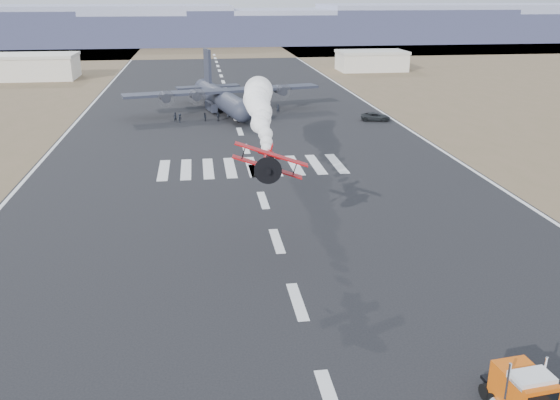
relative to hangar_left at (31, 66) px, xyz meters
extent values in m
cube|color=brown|center=(52.00, 85.00, -3.41)|extent=(500.00, 80.00, 0.00)
cube|color=#8187A4|center=(-13.00, 115.00, 5.09)|extent=(150.00, 50.00, 17.00)
cube|color=#8187A4|center=(52.00, 115.00, 3.09)|extent=(150.00, 50.00, 13.00)
cube|color=#8187A4|center=(117.00, 115.00, 4.09)|extent=(150.00, 50.00, 15.00)
cube|color=#8187A4|center=(182.00, 115.00, 5.09)|extent=(150.00, 50.00, 17.00)
cube|color=beige|center=(0.00, 0.00, -0.41)|extent=(24.00, 14.00, 6.00)
cube|color=beige|center=(0.00, 0.00, 2.89)|extent=(24.50, 14.50, 0.80)
cube|color=beige|center=(98.00, 5.00, -0.81)|extent=(20.00, 12.00, 5.20)
cube|color=beige|center=(98.00, 5.00, 2.09)|extent=(20.50, 12.50, 0.80)
cube|color=red|center=(62.41, -148.64, -1.46)|extent=(2.38, 1.83, 1.95)
cube|color=silver|center=(62.38, -148.37, -0.44)|extent=(2.36, 1.65, 0.44)
cube|color=red|center=(62.24, -147.05, -1.72)|extent=(2.40, 2.00, 2.31)
cylinder|color=black|center=(63.23, -146.76, -2.92)|extent=(0.46, 1.01, 0.98)
cylinder|color=black|center=(61.11, -146.10, -2.92)|extent=(0.46, 1.01, 0.98)
cylinder|color=black|center=(63.14, -145.88, -2.92)|extent=(0.46, 1.01, 0.98)
cylinder|color=red|center=(51.11, -122.07, 4.91)|extent=(1.37, 5.53, 0.99)
sphere|color=black|center=(51.13, -121.85, 5.29)|extent=(0.77, 0.77, 0.77)
cylinder|color=black|center=(50.93, -124.69, 4.91)|extent=(1.14, 0.73, 1.10)
cylinder|color=black|center=(50.90, -125.07, 4.91)|extent=(2.41, 0.20, 2.41)
cube|color=red|center=(51.08, -122.51, 4.52)|extent=(6.35, 1.54, 2.11)
cube|color=red|center=(51.06, -122.84, 5.84)|extent=(6.56, 1.55, 2.17)
cube|color=red|center=(51.29, -119.56, 5.45)|extent=(0.18, 0.99, 1.10)
cube|color=red|center=(51.29, -119.56, 4.91)|extent=(2.24, 0.92, 0.09)
cylinder|color=black|center=(50.18, -122.88, 3.59)|extent=(0.17, 0.49, 0.48)
cylinder|color=black|center=(51.93, -123.01, 3.59)|extent=(0.17, 0.49, 0.48)
sphere|color=white|center=(51.31, -119.34, 4.91)|extent=(0.77, 0.77, 0.77)
sphere|color=white|center=(51.49, -116.72, 4.94)|extent=(1.04, 1.04, 1.04)
sphere|color=white|center=(51.68, -114.09, 4.97)|extent=(1.31, 1.31, 1.31)
sphere|color=white|center=(51.86, -111.47, 5.00)|extent=(1.58, 1.58, 1.58)
sphere|color=white|center=(52.05, -108.85, 5.04)|extent=(1.85, 1.85, 1.85)
sphere|color=white|center=(52.24, -106.23, 5.07)|extent=(2.11, 2.11, 2.11)
sphere|color=white|center=(52.42, -103.61, 5.10)|extent=(2.38, 2.38, 2.38)
sphere|color=white|center=(52.61, -100.98, 5.14)|extent=(2.65, 2.65, 2.65)
sphere|color=white|center=(52.79, -98.36, 5.17)|extent=(2.92, 2.92, 2.92)
sphere|color=white|center=(52.98, -95.74, 5.20)|extent=(3.19, 3.19, 3.19)
sphere|color=white|center=(53.16, -93.12, 5.23)|extent=(3.46, 3.46, 3.46)
sphere|color=white|center=(53.35, -90.50, 5.27)|extent=(3.73, 3.73, 3.73)
sphere|color=white|center=(53.54, -87.87, 5.30)|extent=(4.00, 4.00, 4.00)
sphere|color=white|center=(53.72, -85.25, 5.33)|extent=(4.27, 4.27, 4.27)
cylinder|color=#1F212F|center=(49.94, -54.96, -0.86)|extent=(9.71, 27.59, 3.91)
sphere|color=#1F212F|center=(52.88, -68.34, -0.86)|extent=(3.91, 3.91, 3.91)
cone|color=#1F212F|center=(46.99, -41.59, -0.86)|extent=(5.08, 6.57, 3.91)
cube|color=#1F212F|center=(50.15, -55.92, 0.99)|extent=(39.10, 12.43, 0.49)
cylinder|color=#1F212F|center=(38.79, -58.92, 0.50)|extent=(2.52, 4.01, 1.76)
cylinder|color=#3F3F44|center=(39.21, -60.83, 0.50)|extent=(3.26, 0.76, 3.33)
cylinder|color=#1F212F|center=(44.52, -57.66, 0.50)|extent=(2.52, 4.01, 1.76)
cylinder|color=#3F3F44|center=(44.94, -59.57, 0.50)|extent=(3.26, 0.76, 3.33)
cylinder|color=#1F212F|center=(55.99, -55.14, 0.50)|extent=(2.52, 4.01, 1.76)
cylinder|color=#3F3F44|center=(56.41, -57.05, 0.50)|extent=(3.26, 0.76, 3.33)
cylinder|color=#1F212F|center=(61.72, -53.87, 0.50)|extent=(2.52, 4.01, 1.76)
cylinder|color=#3F3F44|center=(62.14, -55.78, 0.50)|extent=(3.26, 0.76, 3.33)
cube|color=#1F212F|center=(47.41, -43.50, 4.03)|extent=(1.52, 4.43, 7.83)
cube|color=#1F212F|center=(47.31, -43.02, -0.08)|extent=(14.01, 5.81, 0.34)
cube|color=#1F212F|center=(47.63, -54.47, -2.33)|extent=(2.41, 5.98, 1.57)
cylinder|color=black|center=(47.63, -54.47, -2.87)|extent=(0.71, 1.16, 1.08)
cube|color=#1F212F|center=(51.83, -53.55, -2.33)|extent=(2.41, 5.98, 1.57)
cylinder|color=black|center=(51.83, -53.55, -2.87)|extent=(0.71, 1.16, 1.08)
cylinder|color=black|center=(52.25, -65.47, -2.97)|extent=(0.57, 0.94, 0.88)
imported|color=black|center=(77.81, -67.36, -2.65)|extent=(5.88, 3.65, 1.52)
imported|color=black|center=(40.69, -63.04, -2.55)|extent=(0.81, 0.78, 1.72)
imported|color=black|center=(46.15, -63.39, -2.62)|extent=(0.52, 0.79, 1.57)
imported|color=black|center=(41.62, -63.99, -2.59)|extent=(0.89, 1.17, 1.65)
imported|color=black|center=(48.61, -63.62, -2.52)|extent=(1.13, 1.08, 1.77)
imported|color=black|center=(50.73, -60.34, -2.62)|extent=(0.77, 0.90, 1.57)
imported|color=black|center=(52.78, -62.62, -2.48)|extent=(1.41, 1.73, 1.85)
imported|color=black|center=(60.65, -58.02, -2.48)|extent=(0.70, 0.59, 1.86)
imported|color=black|center=(57.46, -64.30, -2.60)|extent=(0.63, 0.86, 1.61)
camera|label=1|loc=(45.01, -173.39, 19.48)|focal=38.00mm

